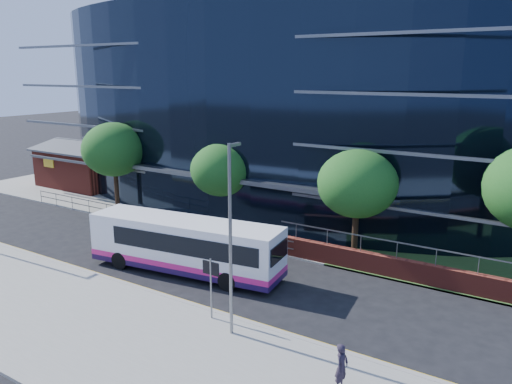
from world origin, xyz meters
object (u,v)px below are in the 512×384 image
Objects in this scene: city_bus at (187,245)px; tree_far_c at (357,184)px; tree_far_b at (221,170)px; pedestrian at (342,367)px; brick_pavilion at (87,166)px; tree_far_a at (114,150)px; streetlight_east at (231,235)px; street_sign at (211,276)px.

tree_far_c is at bearing 37.43° from city_bus.
tree_far_b is 3.61× the size of pedestrian.
brick_pavilion is 1.23× the size of tree_far_a.
tree_far_a reaches higher than pedestrian.
brick_pavilion is 32.19m from streetlight_east.
city_bus is (22.04, -11.45, -0.35)m from brick_pavilion.
brick_pavilion is at bearing 171.18° from tree_far_c.
brick_pavilion reaches higher than city_bus.
brick_pavilion is 10.48m from tree_far_a.
tree_far_c is at bearing 84.89° from streetlight_east.
tree_far_a is at bearing -26.55° from brick_pavilion.
tree_far_b reaches higher than city_bus.
streetlight_east is at bearing -30.46° from tree_far_a.
brick_pavilion reaches higher than street_sign.
streetlight_east is 6.46m from pedestrian.
city_bus is 6.77× the size of pedestrian.
pedestrian is at bearing -13.67° from street_sign.
streetlight_east is (-1.00, -11.17, -0.10)m from tree_far_c.
tree_far_c is 0.81× the size of streetlight_east.
tree_far_b reaches higher than pedestrian.
brick_pavilion is 37.34m from pedestrian.
tree_far_b is (10.00, 0.50, -0.65)m from tree_far_a.
city_bus is 12.51m from pedestrian.
brick_pavilion is 29.46m from tree_far_c.
brick_pavilion is 24.84m from city_bus.
tree_far_a is 0.87× the size of streetlight_east.
streetlight_east is 7.84m from city_bus.
tree_far_b is at bearing 177.14° from tree_far_c.
tree_far_a is 27.54m from pedestrian.
street_sign is 1.67× the size of pedestrian.
tree_far_c reaches higher than tree_far_b.
tree_far_c is at bearing 22.32° from pedestrian.
city_bus reaches higher than pedestrian.
city_bus is (-5.96, 4.22, -2.85)m from streetlight_east.
tree_far_b reaches higher than street_sign.
brick_pavilion is 5.14× the size of pedestrian.
tree_far_b is (-7.50, 11.09, 2.06)m from street_sign.
city_bus is at bearing -28.05° from tree_far_a.
brick_pavilion is 1.08× the size of streetlight_east.
tree_far_b is at bearing 51.13° from pedestrian.
tree_far_a is (9.00, -4.50, 2.92)m from brick_pavilion.
street_sign is at bearing -46.74° from city_bus.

